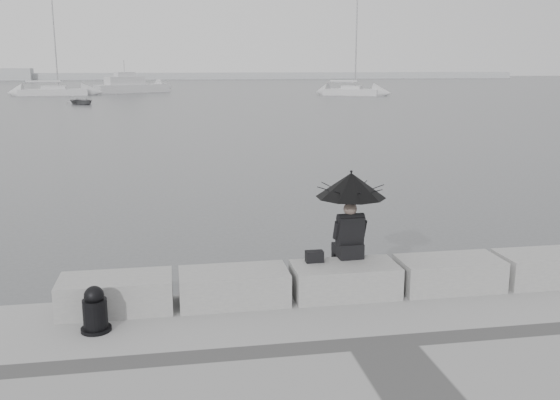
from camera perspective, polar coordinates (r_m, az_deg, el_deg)
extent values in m
plane|color=#46494B|center=(10.33, 5.15, -10.40)|extent=(360.00, 360.00, 0.00)
cube|color=gray|center=(9.35, -14.77, -8.31)|extent=(1.60, 0.80, 0.50)
cube|color=gray|center=(9.35, -4.24, -7.93)|extent=(1.60, 0.80, 0.50)
cube|color=gray|center=(9.65, 5.94, -7.30)|extent=(1.60, 0.80, 0.50)
cube|color=gray|center=(10.23, 15.20, -6.53)|extent=(1.60, 0.80, 0.50)
cube|color=gray|center=(11.04, 23.26, -5.72)|extent=(1.60, 0.80, 0.50)
sphere|color=#726056|center=(9.74, 6.44, -0.81)|extent=(0.21, 0.21, 0.21)
cylinder|color=black|center=(9.72, 6.46, -0.42)|extent=(0.02, 0.02, 1.00)
cone|color=black|center=(9.65, 6.51, 1.37)|extent=(1.09, 1.09, 0.38)
sphere|color=black|center=(9.62, 6.54, 2.61)|extent=(0.04, 0.04, 0.04)
cube|color=black|center=(9.63, 3.16, -5.18)|extent=(0.27, 0.16, 0.17)
cylinder|color=black|center=(8.81, -16.45, -11.27)|extent=(0.40, 0.40, 0.06)
cylinder|color=black|center=(8.74, -16.53, -10.09)|extent=(0.32, 0.32, 0.45)
sphere|color=black|center=(8.64, -16.64, -8.38)|extent=(0.26, 0.26, 0.26)
cube|color=#AFB2B5|center=(164.23, -9.23, 11.13)|extent=(180.00, 6.00, 1.60)
cube|color=silver|center=(85.06, -19.94, 9.22)|extent=(8.41, 2.57, 0.90)
cube|color=silver|center=(85.03, -19.97, 9.62)|extent=(2.96, 1.66, 0.50)
cylinder|color=#99999B|center=(85.02, -20.26, 13.55)|extent=(0.16, 0.16, 12.00)
cylinder|color=#99999B|center=(85.01, -20.00, 10.06)|extent=(4.71, 0.19, 0.10)
cube|color=silver|center=(80.90, 6.56, 9.74)|extent=(7.26, 5.73, 0.90)
cube|color=silver|center=(80.87, 6.57, 10.16)|extent=(2.94, 2.65, 0.50)
cylinder|color=#99999B|center=(80.87, 6.68, 14.31)|extent=(0.16, 0.16, 12.00)
cylinder|color=#99999B|center=(80.85, 6.58, 10.62)|extent=(3.43, 2.16, 0.10)
cube|color=silver|center=(90.43, -13.37, 9.86)|extent=(10.31, 7.22, 1.20)
cube|color=silver|center=(90.39, -13.40, 10.55)|extent=(5.53, 4.32, 1.20)
cube|color=silver|center=(90.37, -13.43, 11.12)|extent=(3.00, 2.60, 0.60)
cylinder|color=#99999B|center=(90.36, -13.47, 11.82)|extent=(0.08, 0.08, 1.60)
imported|color=gray|center=(65.55, -17.63, 8.60)|extent=(3.71, 3.29, 0.60)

